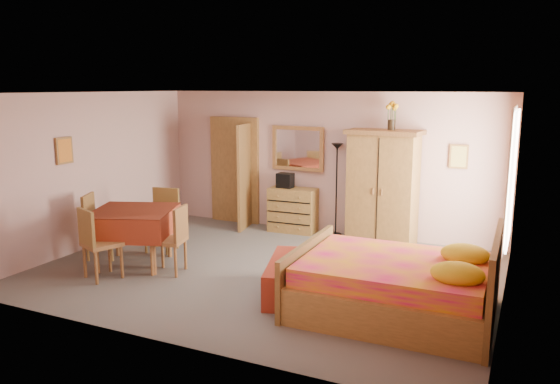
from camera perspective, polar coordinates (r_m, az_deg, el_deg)
The scene contains 23 objects.
floor at distance 8.16m, azimuth -1.54°, elevation -8.26°, with size 6.50×6.50×0.00m, color #615C56.
ceiling at distance 7.71m, azimuth -1.64°, elevation 10.31°, with size 6.50×6.50×0.00m, color brown.
wall_back at distance 10.10m, azimuth 4.77°, elevation 3.04°, with size 6.50×0.10×2.60m, color tan.
wall_front at distance 5.75m, azimuth -12.81°, elevation -3.27°, with size 6.50×0.10×2.60m, color tan.
wall_left at distance 9.71m, azimuth -19.02°, elevation 2.15°, with size 0.10×5.00×2.60m, color tan.
wall_right at distance 7.03m, azimuth 22.84°, elevation -1.29°, with size 0.10×5.00×2.60m, color tan.
doorway at distance 10.91m, azimuth -4.72°, elevation 2.17°, with size 1.06×0.12×2.15m, color #9E6B35.
window at distance 8.19m, azimuth 23.01°, elevation 1.40°, with size 0.08×1.40×1.95m, color white.
picture_left at distance 9.22m, azimuth -21.62°, elevation 4.05°, with size 0.04×0.32×0.42m, color orange.
picture_back at distance 9.49m, azimuth 18.18°, elevation 3.54°, with size 0.30×0.04×0.40m, color #D8BF59.
chest_of_drawers at distance 10.22m, azimuth 1.35°, elevation -1.89°, with size 0.88×0.44×0.83m, color olive.
wall_mirror at distance 10.22m, azimuth 1.86°, elevation 4.57°, with size 1.05×0.06×0.83m, color silver.
stereo at distance 10.17m, azimuth 0.55°, elevation 1.22°, with size 0.29×0.21×0.27m, color black.
floor_lamp at distance 9.94m, azimuth 5.91°, elevation 0.22°, with size 0.22×0.22×1.69m, color black.
wardrobe at distance 9.54m, azimuth 10.68°, elevation 0.49°, with size 1.26×0.65×1.97m, color olive.
sunflower_vase at distance 9.40m, azimuth 11.61°, elevation 7.82°, with size 0.19×0.19×0.48m, color yellow.
bed at distance 6.70m, azimuth 11.84°, elevation -7.97°, with size 2.34×1.84×1.08m, color #E11562.
bench at distance 7.25m, azimuth 0.91°, elevation -8.91°, with size 0.50×1.35×0.45m, color maroon.
dining_table at distance 8.61m, azimuth -15.00°, elevation -4.61°, with size 1.17×1.17×0.86m, color maroon.
chair_south at distance 8.13m, azimuth -18.11°, elevation -5.09°, with size 0.47×0.47×1.03m, color #955F32.
chair_north at distance 9.21m, azimuth -12.34°, elevation -2.94°, with size 0.47×0.47×1.03m, color olive.
chair_west at distance 9.09m, azimuth -18.04°, elevation -3.41°, with size 0.47×0.47×1.03m, color #A57337.
chair_east at distance 8.12m, azimuth -11.60°, elevation -4.90°, with size 0.45×0.45×0.99m, color #A96C39.
Camera 1 is at (3.45, -6.89, 2.69)m, focal length 35.00 mm.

